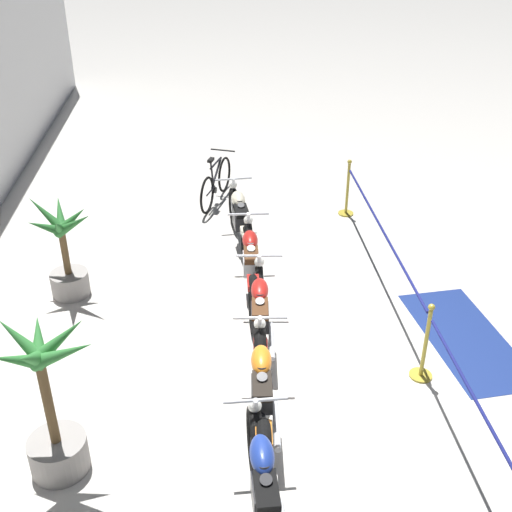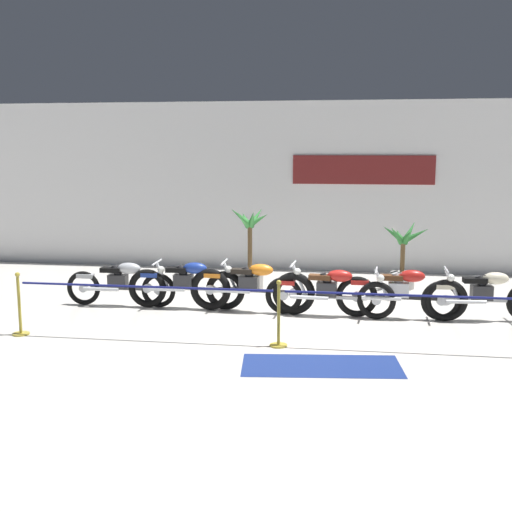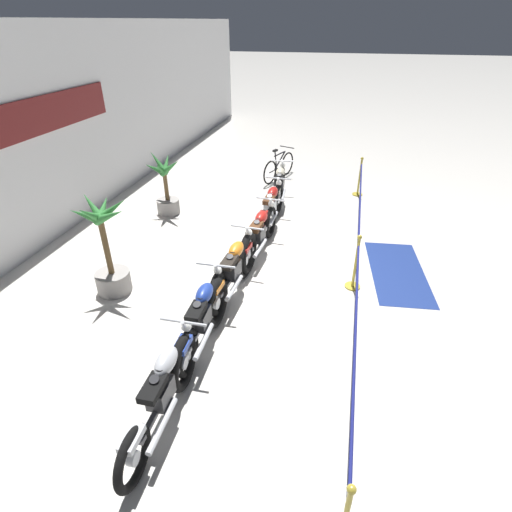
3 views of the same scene
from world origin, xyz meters
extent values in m
plane|color=silver|center=(0.00, 0.00, 0.00)|extent=(120.00, 120.00, 0.00)
torus|color=black|center=(-1.28, 0.71, 0.38)|extent=(0.76, 0.15, 0.75)
cylinder|color=silver|center=(-1.28, 0.71, 0.38)|extent=(0.18, 0.08, 0.18)
cylinder|color=silver|center=(-1.19, 0.71, 0.66)|extent=(0.30, 0.06, 0.59)
cube|color=#2D2D30|center=(-2.09, 0.69, 0.54)|extent=(0.36, 0.23, 0.26)
cylinder|color=#2D2D30|center=(-2.05, 0.69, 0.74)|extent=(0.18, 0.11, 0.24)
cylinder|color=#2D2D30|center=(-2.13, 0.69, 0.74)|extent=(0.18, 0.11, 0.24)
cube|color=#ADAFB5|center=(-2.04, 0.69, 0.40)|extent=(1.22, 0.09, 0.06)
ellipsoid|color=navy|center=(-1.86, 0.70, 0.80)|extent=(0.46, 0.23, 0.22)
cube|color=black|center=(-2.22, 0.69, 0.76)|extent=(0.40, 0.21, 0.09)
cylinder|color=silver|center=(-1.30, 0.71, 0.93)|extent=(0.05, 0.62, 0.04)
sphere|color=silver|center=(-1.22, 0.71, 0.79)|extent=(0.14, 0.14, 0.14)
torus|color=black|center=(0.04, 0.55, 0.40)|extent=(0.81, 0.19, 0.80)
torus|color=black|center=(-1.55, 0.65, 0.40)|extent=(0.81, 0.19, 0.80)
cylinder|color=silver|center=(0.04, 0.55, 0.40)|extent=(0.19, 0.09, 0.18)
cylinder|color=silver|center=(-1.55, 0.65, 0.40)|extent=(0.19, 0.09, 0.18)
cylinder|color=silver|center=(0.13, 0.55, 0.68)|extent=(0.31, 0.07, 0.59)
cube|color=#2D2D30|center=(-0.80, 0.60, 0.56)|extent=(0.37, 0.24, 0.26)
cylinder|color=#2D2D30|center=(-0.76, 0.60, 0.76)|extent=(0.19, 0.12, 0.24)
cylinder|color=#2D2D30|center=(-0.85, 0.61, 0.76)|extent=(0.19, 0.12, 0.24)
cylinder|color=silver|center=(-1.11, 0.48, 0.42)|extent=(0.70, 0.11, 0.07)
cube|color=#47474C|center=(-0.75, 0.60, 0.42)|extent=(1.28, 0.14, 0.06)
ellipsoid|color=orange|center=(-0.57, 0.59, 0.82)|extent=(0.47, 0.25, 0.22)
cube|color=black|center=(-0.93, 0.61, 0.78)|extent=(0.41, 0.22, 0.09)
cube|color=orange|center=(-1.50, 0.65, 0.68)|extent=(0.33, 0.18, 0.08)
cylinder|color=silver|center=(0.02, 0.55, 0.95)|extent=(0.07, 0.62, 0.04)
sphere|color=silver|center=(0.10, 0.55, 0.81)|extent=(0.14, 0.14, 0.14)
torus|color=black|center=(1.55, 0.43, 0.35)|extent=(0.70, 0.16, 0.70)
torus|color=black|center=(-0.14, 0.56, 0.35)|extent=(0.70, 0.16, 0.70)
cylinder|color=silver|center=(1.55, 0.43, 0.35)|extent=(0.17, 0.09, 0.17)
cylinder|color=silver|center=(-0.14, 0.56, 0.35)|extent=(0.17, 0.09, 0.17)
cylinder|color=silver|center=(1.64, 0.43, 0.63)|extent=(0.31, 0.08, 0.59)
cube|color=#2D2D30|center=(0.65, 0.50, 0.51)|extent=(0.38, 0.25, 0.26)
cylinder|color=#2D2D30|center=(0.69, 0.50, 0.71)|extent=(0.19, 0.12, 0.24)
cylinder|color=#2D2D30|center=(0.61, 0.50, 0.71)|extent=(0.19, 0.12, 0.24)
cylinder|color=silver|center=(0.34, 0.38, 0.37)|extent=(0.70, 0.12, 0.07)
cube|color=#ADAFB5|center=(0.70, 0.50, 0.37)|extent=(1.36, 0.16, 0.06)
ellipsoid|color=#B21E19|center=(0.88, 0.48, 0.77)|extent=(0.48, 0.25, 0.22)
cube|color=#4C2D19|center=(0.52, 0.51, 0.73)|extent=(0.41, 0.23, 0.09)
cube|color=#B21E19|center=(-0.09, 0.56, 0.60)|extent=(0.33, 0.18, 0.08)
cylinder|color=silver|center=(1.53, 0.43, 0.90)|extent=(0.08, 0.62, 0.04)
sphere|color=silver|center=(1.61, 0.43, 0.76)|extent=(0.14, 0.14, 0.14)
torus|color=black|center=(2.77, 0.50, 0.38)|extent=(0.76, 0.14, 0.76)
torus|color=black|center=(1.20, 0.54, 0.38)|extent=(0.76, 0.14, 0.76)
cylinder|color=silver|center=(2.77, 0.50, 0.38)|extent=(0.18, 0.08, 0.18)
cylinder|color=silver|center=(1.20, 0.54, 0.38)|extent=(0.18, 0.08, 0.18)
cylinder|color=silver|center=(2.86, 0.49, 0.66)|extent=(0.30, 0.06, 0.59)
cube|color=silver|center=(1.94, 0.52, 0.54)|extent=(0.37, 0.23, 0.26)
cylinder|color=silver|center=(1.98, 0.52, 0.74)|extent=(0.18, 0.11, 0.24)
cylinder|color=silver|center=(1.90, 0.52, 0.74)|extent=(0.18, 0.11, 0.24)
cylinder|color=silver|center=(1.63, 0.39, 0.40)|extent=(0.70, 0.09, 0.07)
cube|color=black|center=(1.99, 0.52, 0.40)|extent=(1.26, 0.09, 0.06)
ellipsoid|color=#B21E19|center=(2.17, 0.51, 0.80)|extent=(0.47, 0.23, 0.22)
cube|color=#4C2D19|center=(1.81, 0.52, 0.76)|extent=(0.41, 0.21, 0.09)
cube|color=#B21E19|center=(1.25, 0.54, 0.65)|extent=(0.32, 0.17, 0.08)
cylinder|color=silver|center=(2.75, 0.50, 0.93)|extent=(0.05, 0.62, 0.04)
sphere|color=silver|center=(2.83, 0.49, 0.79)|extent=(0.14, 0.14, 0.14)
torus|color=black|center=(4.19, 0.65, 0.36)|extent=(0.73, 0.17, 0.72)
torus|color=black|center=(2.69, 0.52, 0.36)|extent=(0.73, 0.17, 0.72)
cylinder|color=silver|center=(4.19, 0.65, 0.36)|extent=(0.18, 0.09, 0.17)
cylinder|color=silver|center=(2.69, 0.52, 0.36)|extent=(0.18, 0.09, 0.17)
cylinder|color=silver|center=(4.28, 0.66, 0.65)|extent=(0.31, 0.08, 0.59)
cube|color=#2D2D30|center=(3.39, 0.58, 0.52)|extent=(0.38, 0.25, 0.26)
cylinder|color=#2D2D30|center=(3.43, 0.58, 0.72)|extent=(0.19, 0.13, 0.24)
cylinder|color=#2D2D30|center=(3.35, 0.58, 0.72)|extent=(0.19, 0.13, 0.24)
cylinder|color=silver|center=(3.10, 0.42, 0.38)|extent=(0.70, 0.13, 0.07)
cube|color=#ADAFB5|center=(3.44, 0.59, 0.38)|extent=(1.20, 0.16, 0.06)
ellipsoid|color=beige|center=(3.62, 0.60, 0.78)|extent=(0.48, 0.26, 0.22)
cube|color=black|center=(3.26, 0.57, 0.74)|extent=(0.42, 0.23, 0.09)
cube|color=beige|center=(2.74, 0.52, 0.62)|extent=(0.33, 0.19, 0.08)
cylinder|color=silver|center=(4.17, 0.65, 0.91)|extent=(0.09, 0.62, 0.04)
sphere|color=silver|center=(4.25, 0.66, 0.77)|extent=(0.14, 0.14, 0.14)
torus|color=black|center=(5.75, 0.76, 0.34)|extent=(0.66, 0.28, 0.69)
torus|color=black|center=(4.79, 1.11, 0.34)|extent=(0.66, 0.28, 0.69)
cylinder|color=black|center=(5.32, 0.92, 0.56)|extent=(0.57, 0.24, 0.43)
cylinder|color=black|center=(5.27, 0.94, 0.76)|extent=(0.53, 0.22, 0.04)
cylinder|color=black|center=(5.09, 1.00, 0.64)|extent=(0.15, 0.09, 0.55)
cube|color=black|center=(5.05, 1.02, 0.92)|extent=(0.20, 0.14, 0.05)
cylinder|color=black|center=(4.99, 1.04, 0.34)|extent=(0.44, 0.18, 0.03)
cylinder|color=black|center=(5.70, 0.78, 0.86)|extent=(0.19, 0.46, 0.03)
cylinder|color=black|center=(5.20, 0.96, 0.26)|extent=(0.13, 0.09, 0.12)
cylinder|color=gray|center=(-1.12, 2.70, 0.19)|extent=(0.59, 0.59, 0.38)
cylinder|color=brown|center=(-1.12, 2.70, 0.90)|extent=(0.10, 0.10, 1.03)
cone|color=#337F38|center=(-0.94, 2.72, 1.52)|extent=(0.50, 0.23, 0.38)
cone|color=#337F38|center=(-1.00, 2.86, 1.56)|extent=(0.39, 0.50, 0.52)
cone|color=#337F38|center=(-1.24, 2.85, 1.50)|extent=(0.40, 0.47, 0.43)
cone|color=#337F38|center=(-1.31, 2.70, 1.57)|extent=(0.54, 0.18, 0.47)
cone|color=#337F38|center=(-1.21, 2.44, 1.53)|extent=(0.33, 0.66, 0.48)
cone|color=#337F38|center=(-1.04, 2.50, 1.56)|extent=(0.32, 0.55, 0.51)
cylinder|color=gray|center=(2.20, 3.15, 0.18)|extent=(0.55, 0.55, 0.35)
cylinder|color=brown|center=(2.20, 3.15, 0.71)|extent=(0.10, 0.10, 0.71)
cone|color=#286B2D|center=(2.46, 3.19, 1.18)|extent=(0.67, 0.28, 0.43)
cone|color=#286B2D|center=(2.35, 3.35, 1.23)|extent=(0.45, 0.59, 0.58)
cone|color=#286B2D|center=(2.13, 3.33, 1.15)|extent=(0.30, 0.50, 0.40)
cone|color=#286B2D|center=(1.99, 3.12, 1.21)|extent=(0.57, 0.22, 0.47)
cone|color=#286B2D|center=(2.04, 2.93, 1.22)|extent=(0.47, 0.62, 0.56)
cone|color=#286B2D|center=(2.27, 2.99, 1.18)|extent=(0.30, 0.46, 0.45)
cylinder|color=navy|center=(-2.17, -1.42, 0.88)|extent=(4.13, 0.04, 0.04)
cylinder|color=navy|center=(2.26, -1.42, 0.88)|extent=(4.36, 0.04, 0.04)
cylinder|color=gold|center=(-0.02, -1.42, 0.01)|extent=(0.28, 0.28, 0.03)
cylinder|color=gold|center=(-0.02, -1.42, 0.50)|extent=(0.05, 0.05, 0.95)
sphere|color=gold|center=(-0.02, -1.42, 1.01)|extent=(0.08, 0.08, 0.08)
cylinder|color=gold|center=(4.53, -1.42, 0.01)|extent=(0.28, 0.28, 0.03)
cylinder|color=gold|center=(4.53, -1.42, 0.50)|extent=(0.05, 0.05, 0.95)
sphere|color=gold|center=(4.53, -1.42, 1.01)|extent=(0.08, 0.08, 0.08)
cube|color=navy|center=(0.69, -2.24, 0.00)|extent=(2.35, 1.23, 0.01)
camera|label=1|loc=(-5.91, 1.07, 5.15)|focal=45.00mm
camera|label=2|loc=(1.05, -11.01, 3.06)|focal=45.00mm
camera|label=3|loc=(-6.19, -1.10, 4.16)|focal=28.00mm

